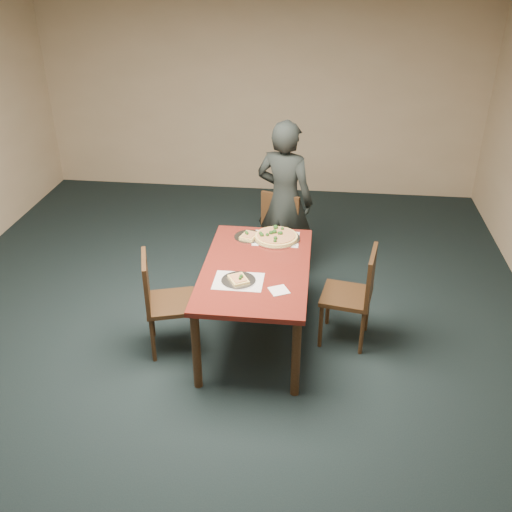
# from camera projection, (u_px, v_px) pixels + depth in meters

# --- Properties ---
(ground) EXTENTS (8.00, 8.00, 0.00)m
(ground) POSITION_uv_depth(u_px,v_px,m) (208.00, 365.00, 4.86)
(ground) COLOR black
(ground) RESTS_ON ground
(room_shell) EXTENTS (8.00, 8.00, 8.00)m
(room_shell) POSITION_uv_depth(u_px,v_px,m) (199.00, 172.00, 4.01)
(room_shell) COLOR #C6AD89
(room_shell) RESTS_ON ground
(dining_table) EXTENTS (0.90, 1.50, 0.75)m
(dining_table) POSITION_uv_depth(u_px,v_px,m) (256.00, 276.00, 4.87)
(dining_table) COLOR #531510
(dining_table) RESTS_ON ground
(chair_far) EXTENTS (0.53, 0.53, 0.91)m
(chair_far) POSITION_uv_depth(u_px,v_px,m) (275.00, 233.00, 5.90)
(chair_far) COLOR black
(chair_far) RESTS_ON ground
(chair_left) EXTENTS (0.52, 0.52, 0.91)m
(chair_left) POSITION_uv_depth(u_px,v_px,m) (161.00, 298.00, 4.83)
(chair_left) COLOR black
(chair_left) RESTS_ON ground
(chair_right) EXTENTS (0.49, 0.49, 0.91)m
(chair_right) POSITION_uv_depth(u_px,v_px,m) (356.00, 291.00, 4.92)
(chair_right) COLOR black
(chair_right) RESTS_ON ground
(diner) EXTENTS (0.71, 0.58, 1.67)m
(diner) POSITION_uv_depth(u_px,v_px,m) (284.00, 200.00, 5.85)
(diner) COLOR black
(diner) RESTS_ON ground
(placemat_main) EXTENTS (0.42, 0.32, 0.00)m
(placemat_main) POSITION_uv_depth(u_px,v_px,m) (276.00, 239.00, 5.28)
(placemat_main) COLOR white
(placemat_main) RESTS_ON dining_table
(placemat_near) EXTENTS (0.40, 0.30, 0.00)m
(placemat_near) POSITION_uv_depth(u_px,v_px,m) (238.00, 281.00, 4.62)
(placemat_near) COLOR white
(placemat_near) RESTS_ON dining_table
(pizza_pan) EXTENTS (0.44, 0.44, 0.08)m
(pizza_pan) POSITION_uv_depth(u_px,v_px,m) (276.00, 236.00, 5.27)
(pizza_pan) COLOR silver
(pizza_pan) RESTS_ON dining_table
(slice_plate_near) EXTENTS (0.28, 0.28, 0.06)m
(slice_plate_near) POSITION_uv_depth(u_px,v_px,m) (239.00, 280.00, 4.61)
(slice_plate_near) COLOR silver
(slice_plate_near) RESTS_ON dining_table
(slice_plate_far) EXTENTS (0.28, 0.28, 0.06)m
(slice_plate_far) POSITION_uv_depth(u_px,v_px,m) (249.00, 236.00, 5.30)
(slice_plate_far) COLOR silver
(slice_plate_far) RESTS_ON dining_table
(napkin) EXTENTS (0.19, 0.19, 0.01)m
(napkin) POSITION_uv_depth(u_px,v_px,m) (279.00, 291.00, 4.49)
(napkin) COLOR white
(napkin) RESTS_ON dining_table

